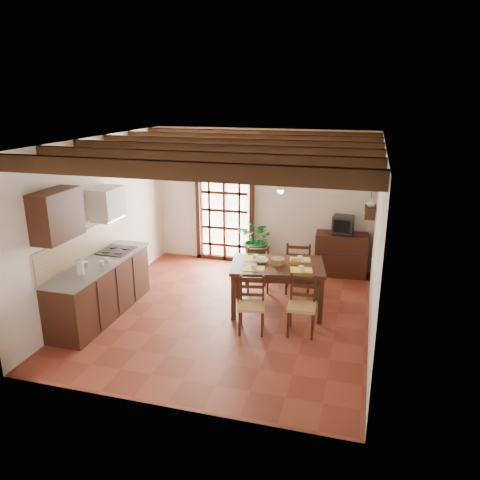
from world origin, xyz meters
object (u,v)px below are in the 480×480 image
(kitchen_counter, at_px, (101,288))
(potted_plant, at_px, (257,242))
(chair_near_left, at_px, (252,315))
(pendant_lamp, at_px, (281,186))
(chair_near_right, at_px, (301,316))
(chair_far_right, at_px, (298,276))
(crt_tv, at_px, (343,224))
(sideboard, at_px, (341,254))
(dining_table, at_px, (277,270))
(chair_far_left, at_px, (257,276))

(kitchen_counter, bearing_deg, potted_plant, 54.72)
(kitchen_counter, height_order, chair_near_left, kitchen_counter)
(kitchen_counter, bearing_deg, pendant_lamp, 21.09)
(potted_plant, height_order, pendant_lamp, pendant_lamp)
(kitchen_counter, bearing_deg, chair_near_right, 4.63)
(chair_near_right, bearing_deg, kitchen_counter, -178.89)
(chair_far_right, distance_m, crt_tv, 1.46)
(potted_plant, bearing_deg, crt_tv, 2.51)
(chair_near_left, relative_size, pendant_lamp, 1.01)
(chair_near_left, bearing_deg, kitchen_counter, 172.18)
(chair_near_left, bearing_deg, chair_near_right, 0.00)
(crt_tv, bearing_deg, chair_far_right, -118.99)
(chair_near_left, distance_m, chair_far_right, 1.70)
(sideboard, relative_size, potted_plant, 0.45)
(sideboard, bearing_deg, kitchen_counter, -144.82)
(chair_near_right, bearing_deg, chair_near_left, -172.88)
(chair_far_right, xyz_separation_m, crt_tv, (0.69, 1.06, 0.74))
(chair_near_left, distance_m, sideboard, 2.94)
(chair_near_right, xyz_separation_m, sideboard, (0.40, 2.56, 0.15))
(dining_table, distance_m, chair_far_left, 0.95)
(chair_near_left, relative_size, crt_tv, 2.07)
(chair_far_right, bearing_deg, kitchen_counter, 24.97)
(kitchen_counter, bearing_deg, chair_far_right, 31.02)
(chair_far_left, height_order, crt_tv, crt_tv)
(chair_far_right, bearing_deg, potted_plant, -50.93)
(pendant_lamp, bearing_deg, chair_near_left, -103.79)
(chair_near_right, relative_size, potted_plant, 0.40)
(kitchen_counter, xyz_separation_m, potted_plant, (1.94, 2.75, 0.10))
(dining_table, distance_m, sideboard, 2.11)
(pendant_lamp, bearing_deg, chair_far_left, 130.89)
(crt_tv, xyz_separation_m, potted_plant, (-1.67, -0.07, -0.47))
(chair_far_left, height_order, potted_plant, potted_plant)
(kitchen_counter, xyz_separation_m, chair_near_right, (3.21, 0.26, -0.19))
(dining_table, height_order, chair_far_right, chair_far_right)
(sideboard, distance_m, pendant_lamp, 2.60)
(chair_near_left, distance_m, crt_tv, 3.03)
(kitchen_counter, distance_m, chair_near_right, 3.23)
(chair_near_left, height_order, chair_near_right, chair_near_right)
(chair_far_right, distance_m, potted_plant, 1.42)
(chair_near_right, height_order, sideboard, chair_near_right)
(kitchen_counter, relative_size, dining_table, 1.37)
(chair_far_left, relative_size, chair_far_right, 0.92)
(sideboard, distance_m, crt_tv, 0.62)
(chair_near_right, bearing_deg, chair_far_left, 123.08)
(chair_far_left, xyz_separation_m, pendant_lamp, (0.51, -0.58, 1.80))
(chair_near_left, distance_m, potted_plant, 2.69)
(chair_near_right, relative_size, chair_far_left, 1.00)
(dining_table, xyz_separation_m, chair_near_left, (-0.23, -0.82, -0.44))
(crt_tv, height_order, potted_plant, potted_plant)
(chair_near_left, height_order, sideboard, sideboard)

